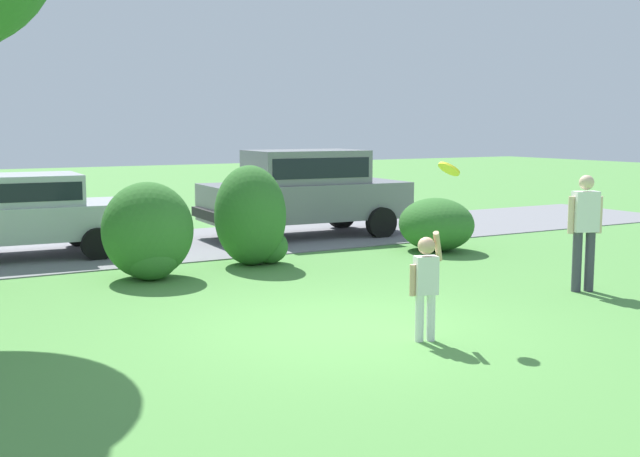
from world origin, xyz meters
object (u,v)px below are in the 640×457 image
(parked_sedan, at_px, (21,213))
(frisbee, at_px, (449,169))
(child_thrower, at_px, (426,280))
(adult_onlooker, at_px, (585,226))
(parked_suv, at_px, (306,188))

(parked_sedan, xyz_separation_m, frisbee, (3.51, -8.18, 1.10))
(child_thrower, height_order, adult_onlooker, adult_onlooker)
(parked_suv, distance_m, frisbee, 8.45)
(frisbee, bearing_deg, parked_sedan, 113.22)
(parked_sedan, xyz_separation_m, child_thrower, (2.94, -8.51, -0.13))
(adult_onlooker, bearing_deg, child_thrower, -164.02)
(parked_sedan, xyz_separation_m, adult_onlooker, (6.69, -7.43, 0.13))
(child_thrower, bearing_deg, frisbee, 30.02)
(child_thrower, bearing_deg, parked_sedan, 109.04)
(parked_suv, bearing_deg, child_thrower, -110.05)
(parked_sedan, height_order, adult_onlooker, adult_onlooker)
(parked_suv, relative_size, frisbee, 17.09)
(child_thrower, xyz_separation_m, adult_onlooker, (3.75, 1.07, 0.27))
(child_thrower, xyz_separation_m, frisbee, (0.57, 0.33, 1.23))
(parked_sedan, bearing_deg, adult_onlooker, -48.01)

